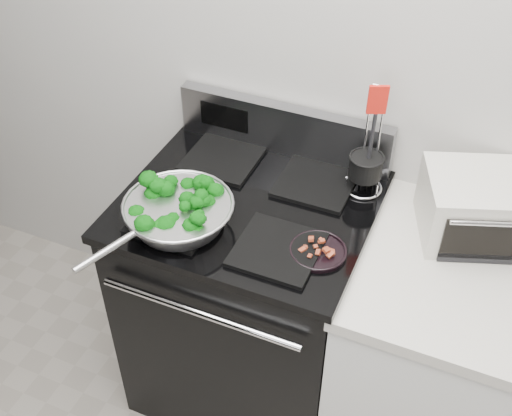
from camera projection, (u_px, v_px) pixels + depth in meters
The scene contains 8 objects.
back_wall at pixel (384, 59), 1.93m from camera, with size 4.00×0.02×2.70m, color beige.
gas_range at pixel (249, 297), 2.35m from camera, with size 0.79×0.69×1.13m.
counter at pixel (435, 365), 2.16m from camera, with size 0.62×0.68×0.92m.
skillet at pixel (178, 212), 1.92m from camera, with size 0.34×0.52×0.07m.
broccoli_pile at pixel (178, 207), 1.91m from camera, with size 0.27×0.27×0.09m, color black, non-canonical shape.
bacon_plate at pixel (318, 248), 1.86m from camera, with size 0.17×0.17×0.04m.
utensil_holder at pixel (365, 172), 2.05m from camera, with size 0.13×0.13×0.39m.
toaster_oven at pixel (483, 207), 1.91m from camera, with size 0.42×0.37×0.20m.
Camera 1 is at (0.34, -0.01, 2.27)m, focal length 45.00 mm.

